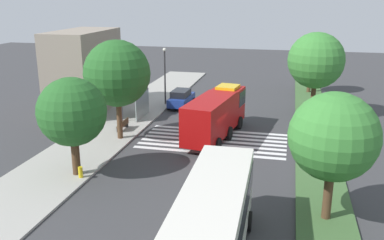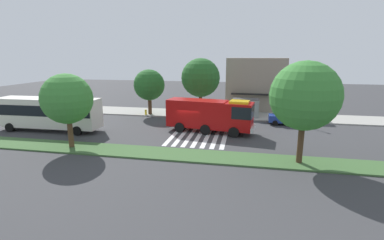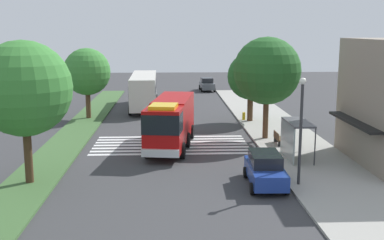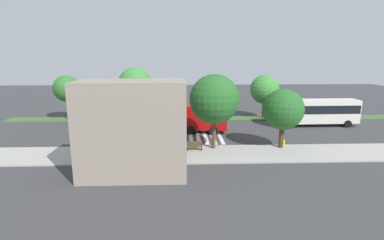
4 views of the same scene
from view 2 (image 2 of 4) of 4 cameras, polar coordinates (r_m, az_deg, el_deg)
ground_plane at (r=31.22m, az=-0.49°, el=-2.26°), size 120.00×120.00×0.00m
sidewalk at (r=39.89m, az=2.12°, el=1.24°), size 60.00×5.44×0.14m
median_strip at (r=23.92m, az=-4.28°, el=-7.00°), size 60.00×3.00×0.14m
crosswalk at (r=30.98m, az=2.01°, el=-2.38°), size 5.85×11.44×0.01m
fire_truck at (r=30.31m, az=4.17°, el=1.20°), size 9.79×3.78×3.68m
parked_car_mid at (r=35.78m, az=18.90°, el=0.53°), size 4.48×2.13×1.80m
transit_bus at (r=34.74m, az=-27.33°, el=1.52°), size 11.66×3.03×3.68m
bus_stop_shelter at (r=37.96m, az=10.95°, el=3.19°), size 3.50×1.40×2.46m
bench_near_shelter at (r=38.39m, az=4.89°, el=1.52°), size 1.60×0.50×0.90m
street_lamp at (r=37.13m, az=19.29°, el=5.16°), size 0.36×0.36×5.83m
storefront_building at (r=43.68m, az=12.86°, el=7.11°), size 8.70×5.15×7.91m
sidewalk_tree_far_west at (r=39.37m, az=-8.78°, el=7.10°), size 4.30×4.30×6.28m
sidewalk_tree_west at (r=37.45m, az=1.78°, el=8.65°), size 5.15×5.15×7.82m
median_tree_far_west at (r=26.85m, az=-24.28°, el=3.96°), size 4.44×4.44×6.64m
median_tree_west at (r=22.25m, az=22.15°, el=4.58°), size 5.17×5.17×7.81m
fire_hydrant at (r=39.63m, az=-9.45°, el=1.61°), size 0.28×0.28×0.70m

